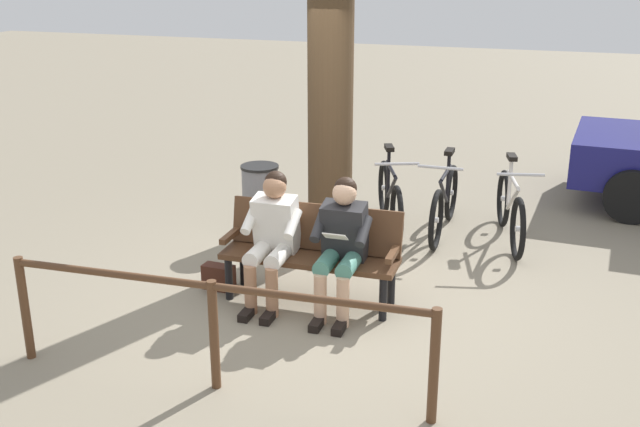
{
  "coord_description": "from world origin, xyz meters",
  "views": [
    {
      "loc": [
        -1.93,
        6.0,
        3.02
      ],
      "look_at": [
        0.15,
        -0.24,
        0.75
      ],
      "focal_mm": 42.59,
      "sensor_mm": 36.0,
      "label": 1
    }
  ],
  "objects_px": {
    "bicycle_purple": "(510,210)",
    "litter_bin": "(261,202)",
    "bench": "(312,246)",
    "bicycle_red": "(390,198)",
    "tree_trunk": "(331,86)",
    "bicycle_silver": "(444,203)",
    "person_companion": "(272,232)",
    "person_reading": "(341,240)",
    "handbag": "(219,277)"
  },
  "relations": [
    {
      "from": "handbag",
      "to": "bicycle_purple",
      "type": "bearing_deg",
      "value": -139.03
    },
    {
      "from": "person_reading",
      "to": "bicycle_silver",
      "type": "xyz_separation_m",
      "value": [
        -0.53,
        -2.23,
        -0.31
      ]
    },
    {
      "from": "bench",
      "to": "litter_bin",
      "type": "height_order",
      "value": "bench"
    },
    {
      "from": "bench",
      "to": "handbag",
      "type": "relative_size",
      "value": 5.36
    },
    {
      "from": "person_companion",
      "to": "bicycle_red",
      "type": "relative_size",
      "value": 0.76
    },
    {
      "from": "litter_bin",
      "to": "bicycle_red",
      "type": "distance_m",
      "value": 1.49
    },
    {
      "from": "person_companion",
      "to": "litter_bin",
      "type": "bearing_deg",
      "value": -64.62
    },
    {
      "from": "person_companion",
      "to": "bicycle_purple",
      "type": "relative_size",
      "value": 0.73
    },
    {
      "from": "person_reading",
      "to": "tree_trunk",
      "type": "xyz_separation_m",
      "value": [
        0.61,
        -1.58,
        1.05
      ]
    },
    {
      "from": "person_companion",
      "to": "tree_trunk",
      "type": "height_order",
      "value": "tree_trunk"
    },
    {
      "from": "person_companion",
      "to": "bicycle_silver",
      "type": "height_order",
      "value": "person_companion"
    },
    {
      "from": "bench",
      "to": "person_reading",
      "type": "xyz_separation_m",
      "value": [
        -0.32,
        0.16,
        0.16
      ]
    },
    {
      "from": "handbag",
      "to": "litter_bin",
      "type": "distance_m",
      "value": 1.42
    },
    {
      "from": "person_reading",
      "to": "bicycle_red",
      "type": "xyz_separation_m",
      "value": [
        0.09,
        -2.2,
        -0.31
      ]
    },
    {
      "from": "person_reading",
      "to": "litter_bin",
      "type": "xyz_separation_m",
      "value": [
        1.36,
        -1.44,
        -0.24
      ]
    },
    {
      "from": "bench",
      "to": "person_companion",
      "type": "distance_m",
      "value": 0.39
    },
    {
      "from": "bicycle_purple",
      "to": "litter_bin",
      "type": "bearing_deg",
      "value": -87.1
    },
    {
      "from": "tree_trunk",
      "to": "bicycle_silver",
      "type": "height_order",
      "value": "tree_trunk"
    },
    {
      "from": "handbag",
      "to": "bicycle_red",
      "type": "relative_size",
      "value": 0.19
    },
    {
      "from": "bicycle_silver",
      "to": "person_reading",
      "type": "bearing_deg",
      "value": -13.57
    },
    {
      "from": "handbag",
      "to": "bicycle_silver",
      "type": "distance_m",
      "value": 2.8
    },
    {
      "from": "bench",
      "to": "bicycle_silver",
      "type": "xyz_separation_m",
      "value": [
        -0.85,
        -2.07,
        -0.15
      ]
    },
    {
      "from": "bicycle_purple",
      "to": "bicycle_silver",
      "type": "distance_m",
      "value": 0.73
    },
    {
      "from": "person_companion",
      "to": "person_reading",
      "type": "bearing_deg",
      "value": 179.95
    },
    {
      "from": "bench",
      "to": "bicycle_purple",
      "type": "height_order",
      "value": "bicycle_purple"
    },
    {
      "from": "person_reading",
      "to": "person_companion",
      "type": "relative_size",
      "value": 1.0
    },
    {
      "from": "person_reading",
      "to": "bicycle_silver",
      "type": "relative_size",
      "value": 0.71
    },
    {
      "from": "person_reading",
      "to": "bicycle_red",
      "type": "height_order",
      "value": "person_reading"
    },
    {
      "from": "litter_bin",
      "to": "bicycle_purple",
      "type": "xyz_separation_m",
      "value": [
        -2.62,
        -0.78,
        -0.06
      ]
    },
    {
      "from": "person_reading",
      "to": "bicycle_purple",
      "type": "relative_size",
      "value": 0.73
    },
    {
      "from": "bench",
      "to": "person_companion",
      "type": "bearing_deg",
      "value": 27.11
    },
    {
      "from": "person_reading",
      "to": "tree_trunk",
      "type": "height_order",
      "value": "tree_trunk"
    },
    {
      "from": "person_companion",
      "to": "tree_trunk",
      "type": "xyz_separation_m",
      "value": [
        -0.03,
        -1.59,
        1.05
      ]
    },
    {
      "from": "bicycle_purple",
      "to": "bicycle_red",
      "type": "xyz_separation_m",
      "value": [
        1.34,
        0.01,
        0.0
      ]
    },
    {
      "from": "handbag",
      "to": "bicycle_purple",
      "type": "relative_size",
      "value": 0.18
    },
    {
      "from": "bicycle_red",
      "to": "tree_trunk",
      "type": "bearing_deg",
      "value": -61.55
    },
    {
      "from": "person_reading",
      "to": "person_companion",
      "type": "xyz_separation_m",
      "value": [
        0.64,
        0.01,
        -0.0
      ]
    },
    {
      "from": "litter_bin",
      "to": "bicycle_purple",
      "type": "height_order",
      "value": "bicycle_purple"
    },
    {
      "from": "person_companion",
      "to": "bicycle_silver",
      "type": "relative_size",
      "value": 0.71
    },
    {
      "from": "person_reading",
      "to": "handbag",
      "type": "bearing_deg",
      "value": -3.92
    },
    {
      "from": "bicycle_purple",
      "to": "bicycle_silver",
      "type": "height_order",
      "value": "same"
    },
    {
      "from": "bicycle_red",
      "to": "person_companion",
      "type": "bearing_deg",
      "value": -35.63
    },
    {
      "from": "tree_trunk",
      "to": "bicycle_red",
      "type": "xyz_separation_m",
      "value": [
        -0.52,
        -0.62,
        -1.36
      ]
    },
    {
      "from": "person_reading",
      "to": "handbag",
      "type": "xyz_separation_m",
      "value": [
        1.22,
        -0.06,
        -0.54
      ]
    },
    {
      "from": "bicycle_purple",
      "to": "bicycle_silver",
      "type": "relative_size",
      "value": 0.98
    },
    {
      "from": "tree_trunk",
      "to": "bicycle_purple",
      "type": "relative_size",
      "value": 2.09
    },
    {
      "from": "tree_trunk",
      "to": "litter_bin",
      "type": "relative_size",
      "value": 4.09
    },
    {
      "from": "bench",
      "to": "bicycle_red",
      "type": "relative_size",
      "value": 1.02
    },
    {
      "from": "person_reading",
      "to": "bicycle_purple",
      "type": "bearing_deg",
      "value": -120.76
    },
    {
      "from": "bench",
      "to": "tree_trunk",
      "type": "distance_m",
      "value": 1.89
    }
  ]
}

